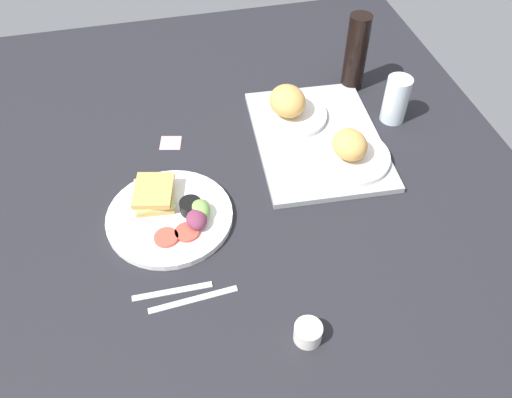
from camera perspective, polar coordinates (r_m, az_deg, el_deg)
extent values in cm
cube|color=black|center=(128.95, -1.50, -1.24)|extent=(190.00, 150.00, 3.00)
cube|color=#9EA0A3|center=(145.24, 6.68, 6.48)|extent=(46.99, 35.77, 1.60)
cylinder|color=white|center=(150.21, 3.72, 9.09)|extent=(20.52, 20.52, 1.40)
ellipsoid|color=tan|center=(147.50, 3.43, 10.55)|extent=(11.49, 9.92, 7.83)
cylinder|color=white|center=(138.96, 9.96, 4.58)|extent=(21.49, 21.49, 1.40)
ellipsoid|color=tan|center=(136.08, 10.11, 5.83)|extent=(10.17, 8.78, 6.94)
cylinder|color=white|center=(125.99, -9.31, -2.01)|extent=(29.84, 29.84, 1.60)
cube|color=tan|center=(128.97, -10.88, 0.18)|extent=(11.74, 9.92, 1.40)
cube|color=#B2C66B|center=(128.11, -10.96, 0.55)|extent=(11.23, 9.28, 1.00)
cube|color=tan|center=(127.25, -11.03, 0.92)|extent=(12.73, 11.23, 1.40)
cylinder|color=#D14738|center=(120.75, -9.69, -4.13)|extent=(5.60, 5.60, 0.80)
cylinder|color=#D14738|center=(121.02, -7.48, -3.58)|extent=(5.60, 5.60, 0.80)
cylinder|color=black|center=(124.83, -7.11, -0.67)|extent=(5.20, 5.20, 3.00)
cylinder|color=#EFEACC|center=(124.02, -7.16, -0.33)|extent=(4.26, 4.26, 0.60)
ellipsoid|color=#729E4C|center=(123.19, -6.08, -1.17)|extent=(6.00, 4.80, 3.60)
ellipsoid|color=#6B2D47|center=(121.37, -6.43, -2.20)|extent=(6.00, 4.80, 3.60)
cylinder|color=silver|center=(153.09, 14.91, 10.36)|extent=(6.88, 6.88, 13.42)
cylinder|color=black|center=(160.87, 10.76, 15.27)|extent=(6.40, 6.40, 23.22)
cylinder|color=silver|center=(106.50, 5.64, -14.20)|extent=(5.60, 5.60, 4.00)
cube|color=#B7B7BC|center=(114.28, -9.04, -9.82)|extent=(1.67, 17.02, 0.50)
cube|color=#B7B7BC|center=(112.60, -6.80, -10.73)|extent=(2.74, 19.05, 0.50)
cube|color=pink|center=(146.04, -9.23, 6.02)|extent=(6.72, 6.72, 0.12)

